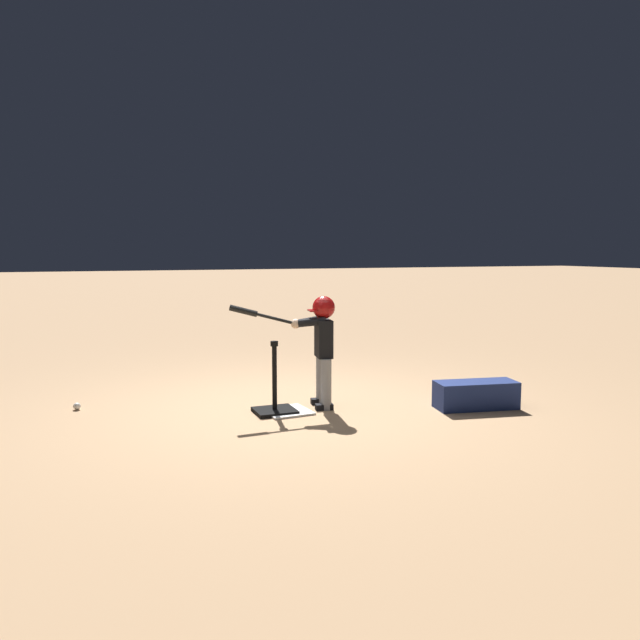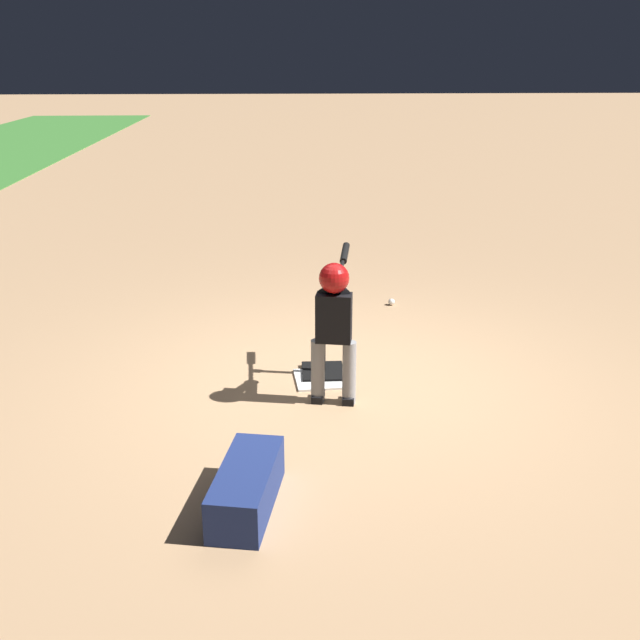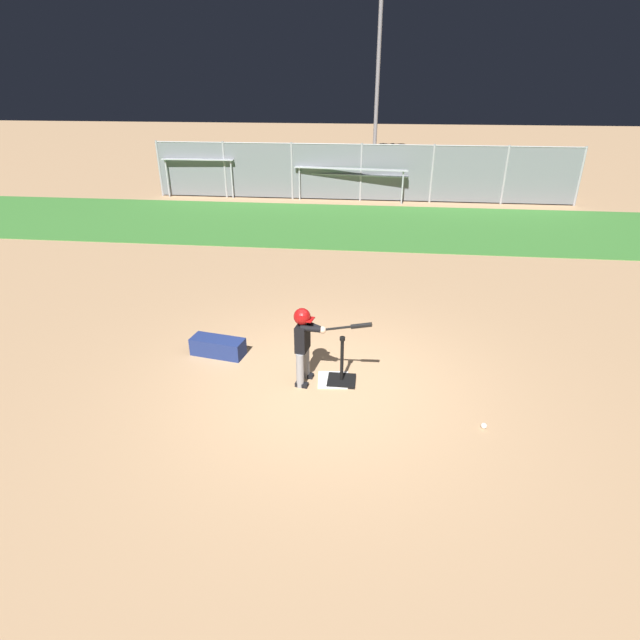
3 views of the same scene
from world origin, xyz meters
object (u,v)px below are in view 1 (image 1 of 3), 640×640
batting_tee (275,402)px  batter_child (320,337)px  baseball (77,406)px  equipment_bag (476,395)px

batting_tee → batter_child: (-0.51, -0.06, 0.62)m
baseball → equipment_bag: size_ratio=0.09×
baseball → equipment_bag: equipment_bag is taller
batting_tee → baseball: 2.04m
batting_tee → baseball: batting_tee is taller
batter_child → baseball: batter_child is taller
batting_tee → batter_child: 0.81m
batter_child → equipment_bag: (-1.48, 0.63, -0.60)m
batting_tee → baseball: (1.85, -0.86, -0.08)m
batting_tee → baseball: bearing=-25.0°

